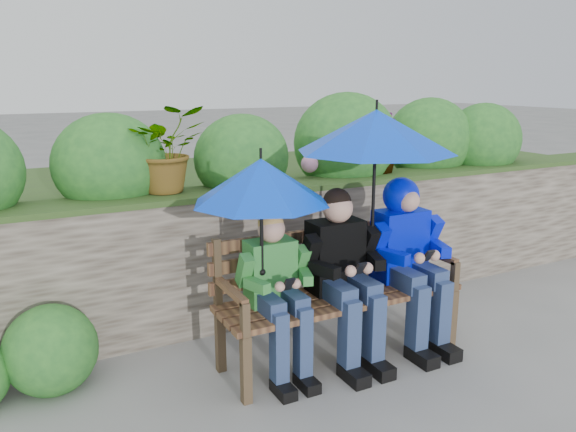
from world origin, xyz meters
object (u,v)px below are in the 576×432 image
umbrella_left (261,181)px  umbrella_right (376,131)px  boy_middle (343,268)px  park_bench (336,284)px  boy_left (277,286)px  boy_right (408,249)px

umbrella_left → umbrella_right: 0.84m
boy_middle → park_bench: bearing=92.4°
umbrella_right → boy_left: bearing=-177.8°
boy_middle → umbrella_left: 0.83m
park_bench → boy_right: bearing=-7.3°
park_bench → umbrella_right: 1.03m
boy_right → umbrella_left: 1.23m
boy_left → umbrella_right: 1.15m
boy_left → boy_right: 1.00m
boy_left → park_bench: bearing=8.4°
park_bench → umbrella_left: size_ratio=2.02×
park_bench → boy_right: 0.57m
boy_left → boy_middle: bearing=-1.3°
park_bench → boy_left: boy_left is taller
boy_middle → umbrella_right: umbrella_right is taller
boy_middle → umbrella_right: bearing=8.7°
boy_right → boy_left: bearing=-180.0°
boy_left → boy_middle: 0.47m
boy_left → umbrella_left: umbrella_left is taller
boy_middle → boy_right: bearing=1.2°
boy_right → umbrella_right: (-0.29, 0.03, 0.81)m
boy_right → umbrella_right: umbrella_right is taller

